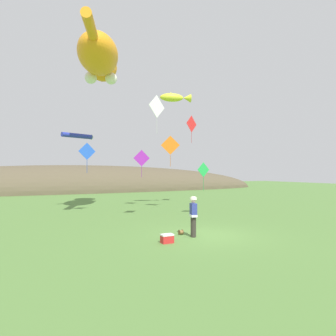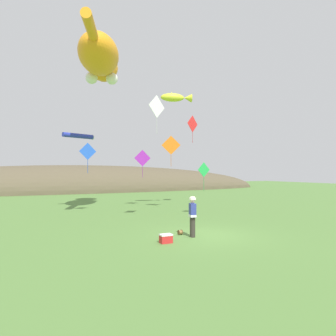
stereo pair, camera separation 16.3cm
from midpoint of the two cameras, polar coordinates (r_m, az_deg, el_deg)
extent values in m
plane|color=#517A38|center=(13.90, 6.97, -12.64)|extent=(120.00, 120.00, 0.00)
ellipsoid|color=brown|center=(45.96, -16.42, -4.26)|extent=(62.04, 12.09, 7.66)
cylinder|color=#332D28|center=(13.45, 4.50, -11.14)|extent=(0.24, 0.24, 0.88)
cube|color=navy|center=(13.33, 4.49, -8.01)|extent=(0.33, 0.45, 0.60)
cube|color=white|center=(13.36, 4.50, -9.03)|extent=(0.36, 0.47, 0.10)
sphere|color=beige|center=(13.29, 4.49, -6.26)|extent=(0.20, 0.20, 0.20)
cylinder|color=silver|center=(13.28, 4.49, -5.87)|extent=(0.30, 0.30, 0.09)
cylinder|color=silver|center=(13.27, 4.49, -5.61)|extent=(0.20, 0.20, 0.07)
cylinder|color=olive|center=(13.93, 2.12, -12.13)|extent=(0.16, 0.17, 0.17)
cylinder|color=brown|center=(13.90, 1.82, -12.16)|extent=(0.02, 0.23, 0.23)
cylinder|color=brown|center=(13.97, 2.41, -12.10)|extent=(0.02, 0.23, 0.23)
cube|color=red|center=(12.38, -0.56, -13.42)|extent=(0.48, 0.33, 0.30)
cube|color=white|center=(12.34, -0.56, -12.61)|extent=(0.49, 0.33, 0.06)
ellipsoid|color=orange|center=(22.34, -13.38, 20.26)|extent=(4.22, 5.73, 2.45)
ellipsoid|color=white|center=(22.42, -13.31, 18.99)|extent=(2.49, 3.64, 1.35)
sphere|color=orange|center=(25.39, -12.49, 18.23)|extent=(2.20, 2.20, 2.20)
cone|color=#55330A|center=(25.73, -13.91, 19.87)|extent=(0.99, 0.99, 0.73)
cone|color=#55330A|center=(25.61, -11.05, 19.97)|extent=(0.99, 0.99, 0.73)
sphere|color=white|center=(23.78, -14.70, 16.31)|extent=(0.88, 0.88, 0.88)
sphere|color=white|center=(23.63, -10.99, 16.41)|extent=(0.88, 0.88, 0.88)
cylinder|color=orange|center=(18.82, -14.94, 24.84)|extent=(1.43, 2.73, 0.59)
ellipsoid|color=yellow|center=(24.40, 0.50, 13.28)|extent=(2.00, 1.19, 0.66)
cone|color=yellow|center=(24.65, 3.43, 13.14)|extent=(0.77, 0.80, 0.66)
cone|color=yellow|center=(24.46, 0.36, 13.93)|extent=(0.38, 0.38, 0.31)
sphere|color=black|center=(24.54, -1.04, 13.34)|extent=(0.15, 0.15, 0.15)
cylinder|color=#2633A5|center=(24.62, -17.07, 5.89)|extent=(2.53, 1.29, 0.36)
torus|color=white|center=(25.29, -14.53, 5.71)|extent=(0.22, 0.43, 0.44)
cube|color=purple|center=(24.72, -5.25, 1.89)|extent=(1.35, 0.23, 1.36)
cylinder|color=black|center=(24.73, -5.26, 1.89)|extent=(0.91, 0.16, 0.02)
cube|color=#6B1A7C|center=(24.70, -5.25, -0.74)|extent=(0.03, 0.01, 0.90)
cube|color=green|center=(19.83, 6.52, -0.33)|extent=(0.98, 0.14, 0.98)
cylinder|color=black|center=(19.84, 6.51, -0.33)|extent=(0.66, 0.10, 0.02)
cube|color=#1A7C35|center=(19.85, 6.53, -3.04)|extent=(0.03, 0.01, 0.90)
cube|color=red|center=(26.22, 4.33, 8.37)|extent=(1.34, 0.61, 1.46)
cylinder|color=black|center=(26.23, 4.31, 8.37)|extent=(0.90, 0.42, 0.02)
cube|color=maroon|center=(26.06, 4.33, 5.81)|extent=(0.03, 0.02, 0.90)
cube|color=orange|center=(22.73, 0.24, 4.37)|extent=(1.29, 0.69, 1.45)
cylinder|color=black|center=(22.74, 0.23, 4.37)|extent=(0.87, 0.47, 0.02)
cube|color=#A95011|center=(22.66, 0.24, 1.41)|extent=(0.03, 0.02, 0.90)
cube|color=blue|center=(21.35, -15.38, 3.09)|extent=(1.19, 0.14, 1.19)
cylinder|color=black|center=(21.37, -15.38, 3.09)|extent=(0.80, 0.10, 0.02)
cube|color=#1A3E97|center=(21.31, -15.39, 0.28)|extent=(0.03, 0.01, 0.90)
cube|color=white|center=(17.30, -2.42, 11.63)|extent=(1.19, 0.55, 1.30)
cylinder|color=black|center=(17.31, -2.43, 11.62)|extent=(0.80, 0.37, 0.02)
cube|color=#A9A9A9|center=(17.10, -2.42, 8.02)|extent=(0.03, 0.02, 0.90)
camera|label=1|loc=(0.08, -90.27, 0.00)|focal=32.00mm
camera|label=2|loc=(0.08, 89.73, 0.00)|focal=32.00mm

